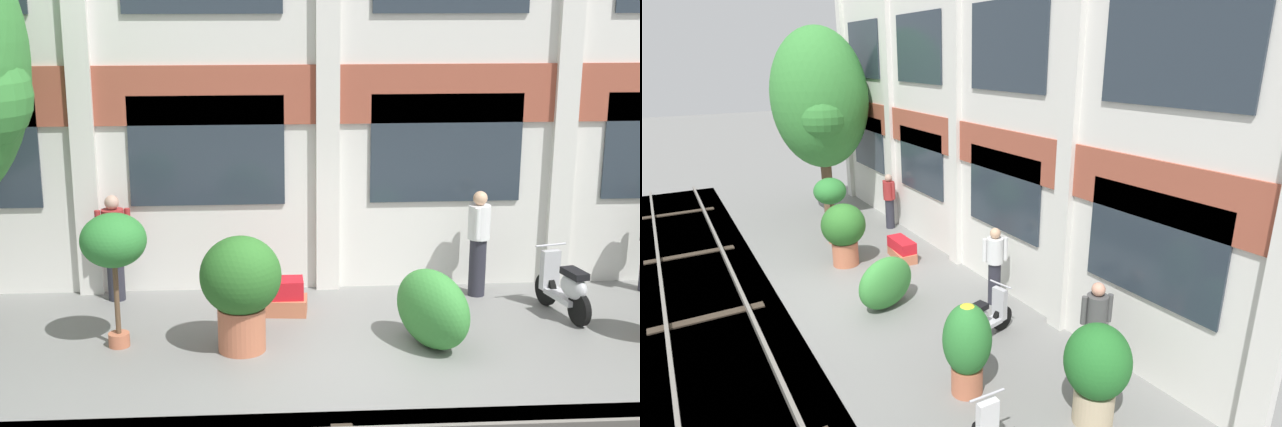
# 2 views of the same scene
# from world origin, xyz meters

# --- Properties ---
(ground_plane) EXTENTS (80.00, 80.00, 0.00)m
(ground_plane) POSITION_xyz_m (0.00, 0.00, 0.00)
(ground_plane) COLOR slate
(apartment_facade) EXTENTS (15.20, 0.64, 8.69)m
(apartment_facade) POSITION_xyz_m (0.00, 3.08, 4.32)
(apartment_facade) COLOR silver
(apartment_facade) RESTS_ON ground
(potted_plant_terracotta_small) EXTENTS (0.87, 0.87, 1.84)m
(potted_plant_terracotta_small) POSITION_xyz_m (-2.97, 0.63, 1.44)
(potted_plant_terracotta_small) COLOR #B76647
(potted_plant_terracotta_small) RESTS_ON ground
(potted_plant_square_trough) EXTENTS (1.07, 0.54, 0.53)m
(potted_plant_square_trough) POSITION_xyz_m (-0.90, 1.73, 0.25)
(potted_plant_square_trough) COLOR #B76647
(potted_plant_square_trough) RESTS_ON ground
(potted_plant_ribbed_drum) EXTENTS (1.07, 1.07, 1.56)m
(potted_plant_ribbed_drum) POSITION_xyz_m (-1.32, 0.39, 0.92)
(potted_plant_ribbed_drum) COLOR #B76647
(potted_plant_ribbed_drum) RESTS_ON ground
(scooter_near_curb) EXTENTS (0.59, 1.36, 0.98)m
(scooter_near_curb) POSITION_xyz_m (3.37, 1.33, 0.44)
(scooter_near_curb) COLOR black
(scooter_near_curb) RESTS_ON ground
(resident_by_doorway) EXTENTS (0.52, 0.34, 1.65)m
(resident_by_doorway) POSITION_xyz_m (-3.28, 2.48, 0.89)
(resident_by_doorway) COLOR #282833
(resident_by_doorway) RESTS_ON ground
(resident_watching_tracks) EXTENTS (0.34, 0.50, 1.67)m
(resident_watching_tracks) POSITION_xyz_m (2.30, 2.33, 0.90)
(resident_watching_tracks) COLOR #282833
(resident_watching_tracks) RESTS_ON ground
(topiary_hedge) EXTENTS (1.20, 1.55, 1.05)m
(topiary_hedge) POSITION_xyz_m (1.22, 0.36, 0.53)
(topiary_hedge) COLOR #388438
(topiary_hedge) RESTS_ON ground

